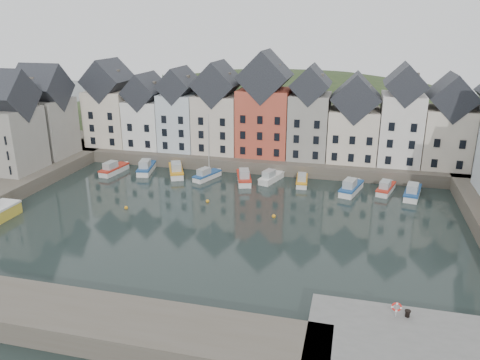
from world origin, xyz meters
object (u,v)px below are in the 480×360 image
(boat_d, at_px, (207,175))
(life_ring_post, at_px, (397,307))
(boat_a, at_px, (113,169))
(mooring_bollard, at_px, (408,313))

(boat_d, height_order, life_ring_post, boat_d)
(boat_d, bearing_deg, life_ring_post, -31.03)
(boat_a, distance_m, life_ring_post, 54.59)
(boat_d, xyz_separation_m, mooring_bollard, (27.84, -34.19, 1.62))
(boat_d, bearing_deg, mooring_bollard, -29.91)
(boat_a, relative_size, life_ring_post, 4.88)
(life_ring_post, bearing_deg, boat_a, 142.03)
(boat_a, bearing_deg, boat_d, 11.02)
(mooring_bollard, bearing_deg, boat_a, 142.81)
(mooring_bollard, bearing_deg, boat_d, 129.15)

